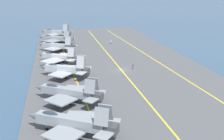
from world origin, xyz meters
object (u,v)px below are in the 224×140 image
(parked_jet_second, at_px, (72,122))
(parked_jet_eighth, at_px, (56,32))
(parked_jet_sixth, at_px, (57,46))
(parked_jet_fourth, at_px, (65,69))
(parked_jet_fifth, at_px, (59,57))
(crew_purple_vest, at_px, (133,66))
(parked_jet_third, at_px, (68,92))
(parked_jet_seventh, at_px, (56,38))
(crew_white_vest, at_px, (111,42))

(parked_jet_second, bearing_deg, parked_jet_eighth, 0.45)
(parked_jet_sixth, height_order, parked_jet_eighth, parked_jet_eighth)
(parked_jet_fourth, bearing_deg, parked_jet_second, 179.27)
(parked_jet_fifth, height_order, crew_purple_vest, parked_jet_fifth)
(parked_jet_fourth, xyz_separation_m, parked_jet_eighth, (63.57, 1.17, 0.25))
(parked_jet_fourth, bearing_deg, parked_jet_third, 179.63)
(parked_jet_second, relative_size, crew_purple_vest, 9.42)
(parked_jet_fourth, distance_m, parked_jet_eighth, 63.58)
(parked_jet_fifth, bearing_deg, crew_purple_vest, -117.57)
(parked_jet_third, height_order, parked_jet_seventh, parked_jet_third)
(parked_jet_second, distance_m, parked_jet_sixth, 65.21)
(parked_jet_third, bearing_deg, crew_white_vest, -20.06)
(parked_jet_fifth, xyz_separation_m, parked_jet_seventh, (33.15, 0.28, 0.22))
(parked_jet_third, distance_m, parked_jet_fifth, 33.32)
(parked_jet_third, height_order, crew_white_vest, parked_jet_third)
(parked_jet_third, distance_m, crew_white_vest, 64.85)
(parked_jet_second, distance_m, parked_jet_fifth, 48.00)
(parked_jet_seventh, height_order, parked_jet_eighth, parked_jet_eighth)
(parked_jet_seventh, distance_m, parked_jet_eighth, 15.23)
(parked_jet_seventh, relative_size, crew_purple_vest, 9.36)
(parked_jet_fifth, distance_m, parked_jet_seventh, 33.15)
(parked_jet_fourth, relative_size, parked_jet_sixth, 0.96)
(parked_jet_second, height_order, parked_jet_third, parked_jet_second)
(parked_jet_fourth, distance_m, parked_jet_seventh, 48.38)
(parked_jet_sixth, bearing_deg, parked_jet_seventh, 0.21)
(crew_white_vest, bearing_deg, parked_jet_fifth, 139.69)
(parked_jet_fifth, relative_size, crew_white_vest, 8.39)
(parked_jet_eighth, bearing_deg, parked_jet_fifth, 179.86)
(parked_jet_second, xyz_separation_m, parked_jet_eighth, (96.37, 0.75, 0.16))
(parked_jet_eighth, distance_m, crew_white_vest, 31.26)
(parked_jet_third, xyz_separation_m, parked_jet_fifth, (33.30, 1.17, -0.19))
(parked_jet_third, height_order, parked_jet_sixth, parked_jet_third)
(parked_jet_eighth, relative_size, crew_purple_vest, 9.01)
(parked_jet_eighth, bearing_deg, parked_jet_seventh, 178.52)
(parked_jet_third, xyz_separation_m, parked_jet_fourth, (18.10, -0.12, 0.02))
(parked_jet_sixth, bearing_deg, parked_jet_fifth, -179.27)
(parked_jet_third, relative_size, parked_jet_fourth, 1.08)
(parked_jet_eighth, relative_size, crew_white_vest, 8.97)
(parked_jet_fourth, xyz_separation_m, parked_jet_fifth, (15.20, 1.29, -0.21))
(parked_jet_third, distance_m, parked_jet_seventh, 66.47)
(parked_jet_sixth, distance_m, crew_purple_vest, 36.59)
(crew_white_vest, bearing_deg, parked_jet_eighth, 48.27)
(parked_jet_fourth, bearing_deg, parked_jet_seventh, 1.85)
(parked_jet_fifth, bearing_deg, parked_jet_eighth, -0.14)
(parked_jet_eighth, bearing_deg, crew_purple_vest, -159.74)
(parked_jet_fourth, relative_size, parked_jet_fifth, 1.01)
(crew_purple_vest, bearing_deg, parked_jet_seventh, 26.72)
(crew_white_vest, bearing_deg, parked_jet_second, 163.40)
(parked_jet_second, distance_m, parked_jet_third, 14.70)
(parked_jet_fourth, relative_size, parked_jet_seventh, 0.91)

